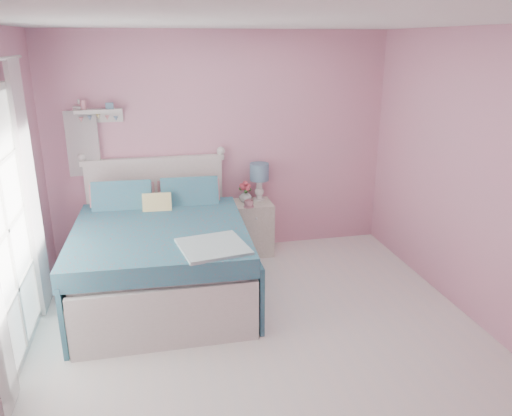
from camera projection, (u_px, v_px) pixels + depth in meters
name	position (u px, v px, depth m)	size (l,w,h in m)	color
floor	(265.00, 349.00, 4.22)	(4.50, 4.50, 0.00)	white
room_shell	(266.00, 167.00, 3.71)	(4.50, 4.50, 4.50)	pink
bed	(161.00, 256.00, 5.04)	(1.71, 2.11, 1.21)	silver
nightstand	(253.00, 227.00, 6.04)	(0.45, 0.44, 0.65)	beige
table_lamp	(259.00, 175.00, 5.93)	(0.23, 0.23, 0.45)	white
vase	(245.00, 196.00, 5.93)	(0.15, 0.15, 0.16)	silver
teacup	(249.00, 204.00, 5.75)	(0.10, 0.10, 0.08)	pink
roses	(245.00, 186.00, 5.89)	(0.14, 0.11, 0.12)	#CD4655
wall_shelf	(99.00, 112.00, 5.42)	(0.50, 0.15, 0.25)	silver
hanging_dress	(83.00, 144.00, 5.47)	(0.34, 0.03, 0.72)	white
french_door	(6.00, 232.00, 3.85)	(0.04, 1.32, 2.16)	silver
curtain_far	(31.00, 191.00, 4.51)	(0.04, 0.40, 2.32)	white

